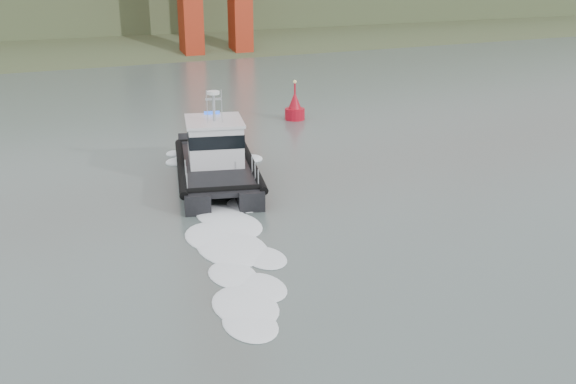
# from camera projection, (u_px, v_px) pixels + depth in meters

# --- Properties ---
(ground) EXTENTS (400.00, 400.00, 0.00)m
(ground) POSITION_uv_depth(u_px,v_px,m) (366.00, 300.00, 26.42)
(ground) COLOR slate
(ground) RESTS_ON ground
(patrol_boat) EXTENTS (7.68, 13.00, 5.94)m
(patrol_boat) POSITION_uv_depth(u_px,v_px,m) (216.00, 158.00, 40.90)
(patrol_boat) COLOR black
(patrol_boat) RESTS_ON ground
(nav_buoy) EXTENTS (1.80, 1.80, 3.76)m
(nav_buoy) POSITION_uv_depth(u_px,v_px,m) (295.00, 109.00, 57.47)
(nav_buoy) COLOR #AA0B1B
(nav_buoy) RESTS_ON ground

